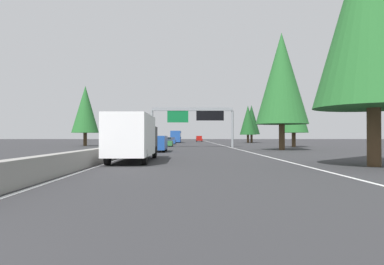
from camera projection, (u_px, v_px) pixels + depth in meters
ground_plane at (160, 145)px, 63.28m from camera, size 320.00×320.00×0.00m
median_barrier at (165, 141)px, 83.27m from camera, size 180.00×0.56×0.90m
shoulder_stripe_right at (217, 144)px, 73.43m from camera, size 160.00×0.16×0.01m
shoulder_stripe_median at (165, 144)px, 73.28m from camera, size 160.00×0.16×0.01m
sign_gantry_overhead at (193, 116)px, 51.88m from camera, size 0.50×12.68×6.07m
box_truck_distant_b at (134, 137)px, 21.98m from camera, size 8.50×2.40×2.95m
minivan_distant_a at (157, 143)px, 36.03m from camera, size 5.00×1.95×1.69m
sedan_mid_center at (167, 142)px, 56.09m from camera, size 4.40×1.80×1.47m
pickup_near_center at (199, 139)px, 112.67m from camera, size 5.60×2.00×1.86m
bus_mid_right at (176, 136)px, 91.08m from camera, size 11.50×2.55×3.10m
sedan_far_center at (171, 141)px, 72.93m from camera, size 4.40×1.80×1.47m
oncoming_near at (137, 141)px, 52.91m from camera, size 5.60×2.00×1.86m
conifer_right_foreground at (373, 5)px, 18.37m from camera, size 6.33×6.33×14.39m
conifer_right_near at (282, 78)px, 40.78m from camera, size 6.23×6.23×14.16m
conifer_right_mid at (294, 107)px, 52.61m from camera, size 4.45×4.45×10.11m
conifer_right_far at (252, 120)px, 92.40m from camera, size 4.48×4.48×10.19m
conifer_right_distant at (248, 120)px, 87.08m from camera, size 4.22×4.22×9.60m
conifer_left_near at (85, 109)px, 58.26m from camera, size 4.56×4.56×10.36m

